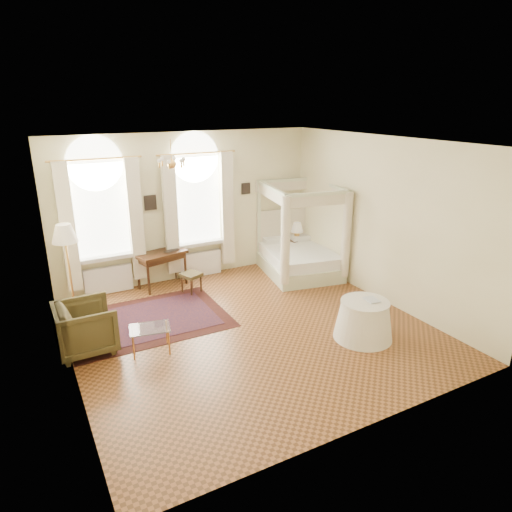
{
  "coord_description": "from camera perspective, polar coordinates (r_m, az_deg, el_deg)",
  "views": [
    {
      "loc": [
        -3.41,
        -6.54,
        3.95
      ],
      "look_at": [
        0.34,
        0.4,
        1.23
      ],
      "focal_mm": 32.0,
      "sensor_mm": 36.0,
      "label": 1
    }
  ],
  "objects": [
    {
      "name": "laptop",
      "position": [
        10.17,
        -10.71,
        0.71
      ],
      "size": [
        0.42,
        0.36,
        0.03
      ],
      "primitive_type": "imported",
      "rotation": [
        0.0,
        0.0,
        3.57
      ],
      "color": "black",
      "rests_on": "writing_desk"
    },
    {
      "name": "nightstand_lamp",
      "position": [
        11.46,
        5.16,
        3.46
      ],
      "size": [
        0.31,
        0.31,
        0.45
      ],
      "color": "#C58F41",
      "rests_on": "nightstand"
    },
    {
      "name": "nightstand",
      "position": [
        11.67,
        4.86,
        0.72
      ],
      "size": [
        0.48,
        0.45,
        0.59
      ],
      "primitive_type": "cube",
      "rotation": [
        0.0,
        0.0,
        0.19
      ],
      "color": "#361E0E",
      "rests_on": "ground"
    },
    {
      "name": "wall_pictures",
      "position": [
        10.34,
        -8.06,
        7.37
      ],
      "size": [
        2.54,
        0.03,
        0.39
      ],
      "color": "black",
      "rests_on": "room_walls"
    },
    {
      "name": "floor_lamp",
      "position": [
        9.05,
        -22.78,
        2.06
      ],
      "size": [
        0.46,
        0.46,
        1.8
      ],
      "color": "#C58F41",
      "rests_on": "ground"
    },
    {
      "name": "armchair",
      "position": [
        8.03,
        -20.49,
        -8.37
      ],
      "size": [
        0.93,
        0.91,
        0.84
      ],
      "primitive_type": "imported",
      "rotation": [
        0.0,
        0.0,
        1.58
      ],
      "color": "#40361B",
      "rests_on": "ground"
    },
    {
      "name": "ground",
      "position": [
        8.37,
        -0.73,
        -9.12
      ],
      "size": [
        6.0,
        6.0,
        0.0
      ],
      "primitive_type": "plane",
      "color": "brown",
      "rests_on": "ground"
    },
    {
      "name": "stool",
      "position": [
        9.85,
        -8.1,
        -2.53
      ],
      "size": [
        0.49,
        0.49,
        0.43
      ],
      "color": "#473A1E",
      "rests_on": "ground"
    },
    {
      "name": "window_right",
      "position": [
        10.38,
        -7.19,
        5.17
      ],
      "size": [
        1.62,
        0.27,
        3.29
      ],
      "color": "white",
      "rests_on": "room_walls"
    },
    {
      "name": "side_table",
      "position": [
        8.16,
        13.31,
        -7.78
      ],
      "size": [
        1.02,
        1.02,
        0.69
      ],
      "color": "white",
      "rests_on": "ground"
    },
    {
      "name": "room_walls",
      "position": [
        7.64,
        -0.79,
        4.08
      ],
      "size": [
        6.0,
        6.0,
        6.0
      ],
      "color": "#FFF4C2",
      "rests_on": "ground"
    },
    {
      "name": "writing_desk",
      "position": [
        10.15,
        -11.75,
        -0.16
      ],
      "size": [
        1.17,
        0.8,
        0.8
      ],
      "color": "#361E0E",
      "rests_on": "ground"
    },
    {
      "name": "canopy_bed",
      "position": [
        10.81,
        5.45,
        0.25
      ],
      "size": [
        1.92,
        2.21,
        2.12
      ],
      "color": "beige",
      "rests_on": "ground"
    },
    {
      "name": "book",
      "position": [
        8.01,
        13.66,
        -5.46
      ],
      "size": [
        0.24,
        0.3,
        0.03
      ],
      "primitive_type": "imported",
      "rotation": [
        0.0,
        0.0,
        -0.15
      ],
      "color": "black",
      "rests_on": "side_table"
    },
    {
      "name": "coffee_table",
      "position": [
        7.7,
        -13.13,
        -9.0
      ],
      "size": [
        0.72,
        0.57,
        0.44
      ],
      "color": "white",
      "rests_on": "ground"
    },
    {
      "name": "chandelier",
      "position": [
        8.21,
        -10.51,
        11.42
      ],
      "size": [
        0.51,
        0.45,
        0.5
      ],
      "color": "#C58F41",
      "rests_on": "room_walls"
    },
    {
      "name": "window_left",
      "position": [
        9.85,
        -18.64,
        3.55
      ],
      "size": [
        1.62,
        0.27,
        3.29
      ],
      "color": "white",
      "rests_on": "room_walls"
    },
    {
      "name": "oriental_rug",
      "position": [
        8.92,
        -13.34,
        -7.78
      ],
      "size": [
        2.9,
        2.09,
        0.01
      ],
      "color": "#3D150E",
      "rests_on": "ground"
    }
  ]
}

